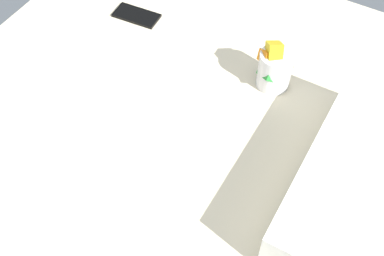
# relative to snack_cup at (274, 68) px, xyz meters

# --- Properties ---
(bed_mattress) EXTENTS (1.80, 1.40, 0.18)m
(bed_mattress) POSITION_rel_snack_cup_xyz_m (0.45, -0.11, -0.15)
(bed_mattress) COLOR beige
(bed_mattress) RESTS_ON ground
(snack_cup) EXTENTS (0.10, 0.10, 0.15)m
(snack_cup) POSITION_rel_snack_cup_xyz_m (0.00, 0.00, 0.00)
(snack_cup) COLOR silver
(snack_cup) RESTS_ON bed_mattress
(cell_phone) EXTENTS (0.08, 0.14, 0.01)m
(cell_phone) POSITION_rel_snack_cup_xyz_m (-0.05, -0.48, -0.06)
(cell_phone) COLOR black
(cell_phone) RESTS_ON bed_mattress
(pillow) EXTENTS (0.52, 0.36, 0.13)m
(pillow) POSITION_rel_snack_cup_xyz_m (0.23, 0.37, 0.01)
(pillow) COLOR white
(pillow) RESTS_ON bed_mattress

